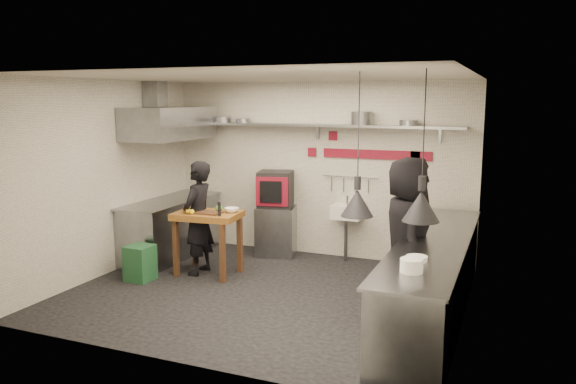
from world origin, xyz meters
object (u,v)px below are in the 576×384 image
at_px(chef_left, 198,218).
at_px(chef_right, 407,234).
at_px(prep_table, 208,243).
at_px(oven_stand, 276,231).
at_px(combi_oven, 275,189).
at_px(green_bin, 140,263).

bearing_deg(chef_left, chef_right, 83.42).
xyz_separation_m(prep_table, chef_right, (2.91, -0.28, 0.47)).
xyz_separation_m(oven_stand, combi_oven, (-0.01, -0.01, 0.69)).
bearing_deg(chef_right, chef_left, 65.77).
relative_size(green_bin, chef_left, 0.30).
bearing_deg(chef_right, prep_table, 65.25).
relative_size(oven_stand, chef_right, 0.43).
relative_size(combi_oven, chef_right, 0.31).
relative_size(prep_table, chef_left, 0.56).
bearing_deg(prep_table, chef_left, 179.39).
distance_m(oven_stand, chef_right, 2.95).
bearing_deg(chef_right, oven_stand, 36.94).
bearing_deg(green_bin, chef_left, 44.84).
relative_size(chef_left, chef_right, 0.89).
xyz_separation_m(oven_stand, prep_table, (-0.50, -1.33, 0.06)).
distance_m(green_bin, chef_right, 3.73).
distance_m(combi_oven, green_bin, 2.44).
xyz_separation_m(prep_table, chef_left, (-0.15, -0.01, 0.37)).
xyz_separation_m(oven_stand, chef_left, (-0.64, -1.35, 0.43)).
bearing_deg(green_bin, chef_right, 5.20).
bearing_deg(combi_oven, chef_left, -128.61).
relative_size(oven_stand, chef_left, 0.48).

